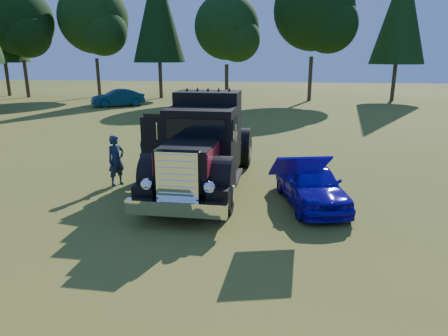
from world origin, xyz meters
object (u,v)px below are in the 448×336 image
(diamond_t_truck, at_px, (203,149))
(spectator_far, at_px, (150,154))
(hotrod_coupe, at_px, (311,183))
(spectator_near, at_px, (116,160))
(distant_teal_car, at_px, (118,98))

(diamond_t_truck, xyz_separation_m, spectator_far, (-1.98, 0.57, -0.37))
(hotrod_coupe, bearing_deg, spectator_far, 163.30)
(hotrod_coupe, distance_m, spectator_far, 5.53)
(diamond_t_truck, distance_m, spectator_near, 2.90)
(hotrod_coupe, bearing_deg, distant_teal_car, 124.73)
(hotrod_coupe, distance_m, distant_teal_car, 26.38)
(spectator_near, relative_size, spectator_far, 0.91)
(hotrod_coupe, distance_m, spectator_near, 6.23)
(distant_teal_car, bearing_deg, diamond_t_truck, -5.58)
(hotrod_coupe, relative_size, distant_teal_car, 0.96)
(spectator_near, xyz_separation_m, spectator_far, (0.88, 0.74, 0.08))
(diamond_t_truck, xyz_separation_m, distant_teal_car, (-11.72, 20.67, -0.56))
(diamond_t_truck, distance_m, distant_teal_car, 23.76)
(spectator_far, bearing_deg, hotrod_coupe, -73.24)
(diamond_t_truck, xyz_separation_m, hotrod_coupe, (3.31, -1.01, -0.65))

